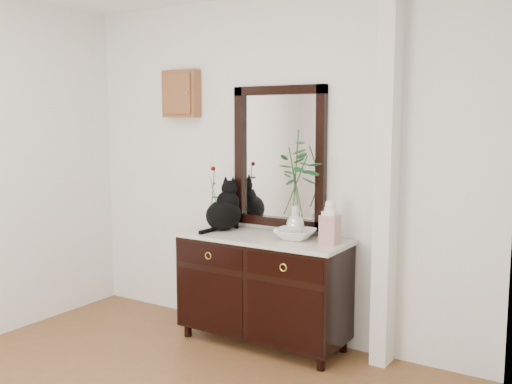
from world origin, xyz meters
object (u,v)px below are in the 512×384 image
Objects in this scene: cat at (223,205)px; lotus_bowl at (295,234)px; ginger_jar at (330,221)px; sideboard at (263,284)px.

cat is 1.33× the size of lotus_bowl.
cat is 1.23× the size of ginger_jar.
sideboard is 0.49m from lotus_bowl.
ginger_jar is at bearing 4.09° from sideboard.
lotus_bowl is 0.31m from ginger_jar.
ginger_jar reaches higher than lotus_bowl.
sideboard is 3.28× the size of cat.
sideboard is 4.37× the size of lotus_bowl.
ginger_jar is (0.28, -0.00, 0.13)m from lotus_bowl.
ginger_jar is at bearing 2.94° from cat.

